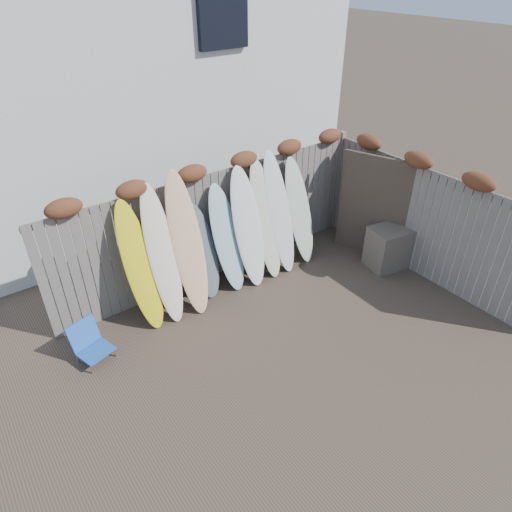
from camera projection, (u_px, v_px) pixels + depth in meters
ground at (303, 345)px, 6.96m from camera, size 80.00×80.00×0.00m
back_fence at (218, 216)px, 7.94m from camera, size 6.05×0.28×2.24m
right_fence at (426, 217)px, 7.98m from camera, size 0.28×4.40×2.24m
house at (129, 54)px, 9.81m from camera, size 8.50×5.50×6.33m
beach_chair at (89, 342)px, 6.62m from camera, size 0.57×0.59×0.60m
wooden_crate at (388, 248)px, 8.54m from camera, size 0.78×0.69×0.80m
lattice_panel at (373, 207)px, 8.61m from camera, size 0.53×1.27×2.01m
surfboard_0 at (140, 267)px, 6.92m from camera, size 0.53×0.76×2.05m
surfboard_1 at (162, 256)px, 7.04m from camera, size 0.51×0.80×2.20m
surfboard_2 at (187, 245)px, 7.20m from camera, size 0.58×0.85×2.31m
surfboard_3 at (202, 252)px, 7.64m from camera, size 0.58×0.63×1.64m
surfboard_4 at (227, 239)px, 7.77m from camera, size 0.59×0.72×1.87m
surfboard_5 at (248, 228)px, 7.87m from camera, size 0.57×0.77×2.09m
surfboard_6 at (266, 220)px, 8.07m from camera, size 0.49×0.75×2.11m
surfboard_7 at (279, 213)px, 8.21m from camera, size 0.52×0.79×2.19m
surfboard_8 at (299, 211)px, 8.50m from camera, size 0.60×0.75×1.98m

